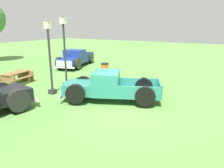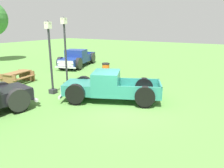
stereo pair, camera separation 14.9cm
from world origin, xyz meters
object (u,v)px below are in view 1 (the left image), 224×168
object	(u,v)px
pickup_truck_behind_left	(75,59)
trash_can	(105,69)
pickup_truck_foreground	(105,87)
picnic_table	(16,76)
lamp_post_far	(50,57)
lamp_post_near	(65,51)

from	to	relation	value
pickup_truck_behind_left	trash_can	bearing A→B (deg)	-108.60
pickup_truck_foreground	trash_can	size ratio (longest dim) A/B	5.61
pickup_truck_behind_left	picnic_table	xyz separation A→B (m)	(-6.60, -0.46, -0.27)
pickup_truck_behind_left	lamp_post_far	size ratio (longest dim) A/B	1.37
lamp_post_near	lamp_post_far	distance (m)	1.57
pickup_truck_behind_left	lamp_post_near	bearing A→B (deg)	-144.68
pickup_truck_behind_left	trash_can	world-z (taller)	pickup_truck_behind_left
lamp_post_near	trash_can	bearing A→B (deg)	-5.25
pickup_truck_foreground	pickup_truck_behind_left	world-z (taller)	pickup_truck_behind_left
lamp_post_near	picnic_table	distance (m)	4.01
pickup_truck_behind_left	picnic_table	size ratio (longest dim) A/B	2.80
picnic_table	trash_can	bearing A→B (deg)	-36.19
picnic_table	trash_can	world-z (taller)	trash_can
pickup_truck_foreground	pickup_truck_behind_left	distance (m)	9.80
lamp_post_far	picnic_table	bearing A→B (deg)	83.90
pickup_truck_behind_left	lamp_post_far	bearing A→B (deg)	-149.25
pickup_truck_foreground	pickup_truck_behind_left	size ratio (longest dim) A/B	0.96
lamp_post_far	pickup_truck_foreground	bearing A→B (deg)	-80.14
lamp_post_far	picnic_table	xyz separation A→B (m)	(0.40, 3.70, -1.64)
pickup_truck_foreground	lamp_post_far	world-z (taller)	lamp_post_far
pickup_truck_foreground	lamp_post_far	distance (m)	3.57
lamp_post_far	lamp_post_near	bearing A→B (deg)	10.77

